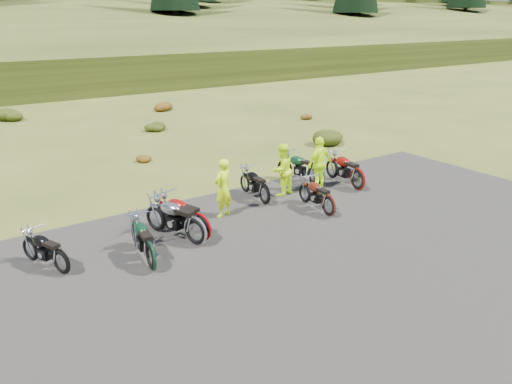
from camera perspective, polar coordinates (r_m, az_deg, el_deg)
ground at (r=14.38m, az=3.00°, el=-4.74°), size 300.00×300.00×0.00m
gravel_pad at (r=13.02m, az=8.42°, el=-7.68°), size 20.00×12.00×0.04m
shrub_3 at (r=33.03m, az=-26.23°, el=8.11°), size 1.56×1.56×0.92m
shrub_4 at (r=21.73m, az=-12.86°, el=3.93°), size 0.77×0.77×0.45m
shrub_5 at (r=27.56m, az=-11.54°, el=7.46°), size 1.03×1.03×0.61m
shrub_6 at (r=33.46m, az=-10.67°, el=9.76°), size 1.30×1.30×0.77m
shrub_7 at (r=24.52m, az=8.30°, el=6.55°), size 1.56×1.56×0.92m
shrub_8 at (r=30.33m, az=5.51°, el=8.71°), size 0.77×0.77×0.45m
motorcycle_0 at (r=13.06m, az=-21.17°, el=-8.81°), size 1.26×1.96×0.97m
motorcycle_1 at (r=13.96m, az=-6.32°, el=-5.62°), size 1.39×2.40×1.19m
motorcycle_2 at (r=12.65m, az=-11.79°, el=-8.77°), size 0.96×2.16×1.10m
motorcycle_3 at (r=13.71m, az=-6.86°, el=-6.13°), size 1.47×2.47×1.23m
motorcycle_4 at (r=15.66m, az=8.23°, el=-2.82°), size 0.87×2.03×1.03m
motorcycle_5 at (r=16.46m, az=0.97°, el=-1.47°), size 0.85×2.05×1.05m
motorcycle_6 at (r=18.14m, az=11.46°, el=0.16°), size 1.02×2.34×1.19m
motorcycle_7 at (r=18.36m, az=6.79°, el=0.65°), size 1.20×2.27×1.13m
person_middle at (r=15.23m, az=-3.79°, el=0.37°), size 0.77×0.62×1.83m
person_right_a at (r=17.07m, az=2.96°, el=2.48°), size 1.01×0.87×1.80m
person_right_b at (r=17.74m, az=7.24°, el=3.19°), size 1.17×0.61×1.91m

